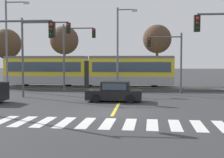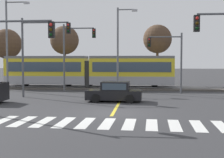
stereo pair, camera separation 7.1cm
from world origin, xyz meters
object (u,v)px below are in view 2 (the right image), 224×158
street_lamp_west (9,40)px  bare_tree_west (65,40)px  sedan_crossing (114,92)px  bare_tree_far_west (7,44)px  bare_tree_east (157,39)px  traffic_light_far_left (74,48)px  street_lamp_centre (120,44)px  traffic_light_mid_left (38,45)px  traffic_light_far_right (169,54)px  light_rail_tram (89,70)px  traffic_light_near_left (14,49)px

street_lamp_west → bare_tree_west: size_ratio=1.25×
sedan_crossing → bare_tree_far_west: bare_tree_far_west is taller
bare_tree_west → bare_tree_east: (11.52, 0.95, 0.13)m
traffic_light_far_left → street_lamp_centre: size_ratio=0.79×
traffic_light_mid_left → traffic_light_far_right: size_ratio=1.18×
light_rail_tram → traffic_light_mid_left: (-2.85, -8.37, 2.41)m
street_lamp_centre → bare_tree_east: (4.11, 7.74, 0.98)m
traffic_light_far_left → traffic_light_near_left: bearing=-91.8°
light_rail_tram → bare_tree_far_west: (-12.11, 5.99, 3.25)m
light_rail_tram → bare_tree_far_west: bare_tree_far_west is taller
traffic_light_far_right → street_lamp_west: (-16.24, 1.34, 1.50)m
sedan_crossing → traffic_light_far_left: bearing=124.6°
traffic_light_mid_left → traffic_light_far_left: 5.00m
light_rail_tram → street_lamp_centre: 5.21m
bare_tree_east → traffic_light_mid_left: bearing=-128.0°
street_lamp_west → bare_tree_east: (15.53, 8.12, 0.47)m
sedan_crossing → street_lamp_west: street_lamp_west is taller
traffic_light_far_right → bare_tree_west: bare_tree_west is taller
street_lamp_west → bare_tree_west: street_lamp_west is taller
traffic_light_far_left → street_lamp_centre: street_lamp_centre is taller
bare_tree_east → bare_tree_far_west: bearing=177.6°
traffic_light_far_left → street_lamp_centre: bearing=15.5°
street_lamp_centre → traffic_light_far_right: bearing=-19.6°
light_rail_tram → bare_tree_east: size_ratio=2.45×
traffic_light_near_left → sedan_crossing: bearing=53.1°
light_rail_tram → traffic_light_near_left: size_ratio=3.29×
bare_tree_west → sedan_crossing: bearing=-62.6°
street_lamp_centre → bare_tree_west: (-7.40, 6.80, 0.84)m
traffic_light_mid_left → traffic_light_near_left: size_ratio=1.19×
traffic_light_mid_left → traffic_light_far_left: bearing=65.7°
sedan_crossing → street_lamp_centre: 8.90m
sedan_crossing → traffic_light_mid_left: (-6.67, 2.13, 3.76)m
light_rail_tram → bare_tree_west: 6.69m
light_rail_tram → bare_tree_east: bearing=33.7°
traffic_light_near_left → traffic_light_mid_left: bearing=100.5°
light_rail_tram → street_lamp_west: bearing=-159.2°
traffic_light_far_left → bare_tree_far_west: bare_tree_far_west is taller
sedan_crossing → bare_tree_west: 17.27m
traffic_light_far_left → bare_tree_far_west: size_ratio=0.91×
traffic_light_far_left → street_lamp_west: (-7.00, 0.84, 0.91)m
sedan_crossing → traffic_light_mid_left: 7.95m
traffic_light_far_right → street_lamp_west: size_ratio=0.61×
traffic_light_mid_left → bare_tree_east: bearing=52.0°
light_rail_tram → traffic_light_far_right: traffic_light_far_right is taller
traffic_light_near_left → light_rail_tram: bearing=86.0°
street_lamp_west → traffic_light_far_right: bearing=-4.7°
traffic_light_near_left → traffic_light_far_right: traffic_light_far_right is taller
sedan_crossing → bare_tree_west: bearing=117.4°
traffic_light_far_right → bare_tree_east: bare_tree_east is taller
sedan_crossing → bare_tree_east: bearing=76.0°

